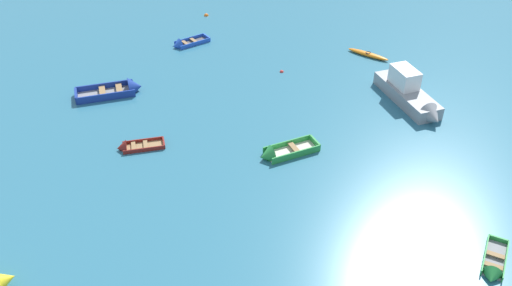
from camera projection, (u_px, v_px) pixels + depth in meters
The scene contains 9 objects.
rowboat_green_distant_center at pixel (278, 153), 30.29m from camera, with size 3.44×3.10×1.09m.
rowboat_maroon_far_back at pixel (130, 147), 30.90m from camera, with size 2.82×2.08×0.89m.
rowboat_deep_blue_foreground_center at pixel (122, 90), 36.02m from camera, with size 4.46×3.52×1.42m.
kayak_orange_midfield_right at pixel (368, 54), 40.48m from camera, with size 3.28×1.71×0.32m.
motor_launch_grey_cluster_outer at pixel (411, 94), 34.65m from camera, with size 4.84×6.11×2.31m.
rowboat_blue_outer_right at pixel (183, 44), 41.91m from camera, with size 2.73×2.99×0.99m.
rowboat_green_back_row_left at pixel (493, 269), 23.52m from camera, with size 1.44×2.94×0.84m.
mooring_buoy_between_boats_right at pixel (206, 16), 46.91m from camera, with size 0.39×0.39×0.39m, color orange.
mooring_buoy_far_field at pixel (282, 72), 38.53m from camera, with size 0.28×0.28×0.28m, color red.
Camera 1 is at (6.43, -0.40, 18.39)m, focal length 37.59 mm.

